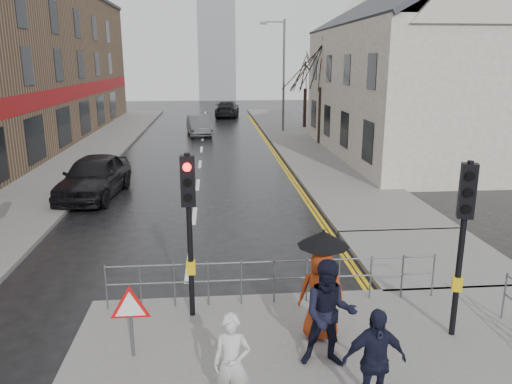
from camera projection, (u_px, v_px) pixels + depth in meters
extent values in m
plane|color=black|center=(183.00, 326.00, 10.16)|extent=(120.00, 120.00, 0.00)
cube|color=#605E5B|center=(100.00, 145.00, 31.75)|extent=(4.00, 44.00, 0.14)
cube|color=#605E5B|center=(296.00, 137.00, 34.78)|extent=(4.00, 40.00, 0.14)
cube|color=#605E5B|center=(429.00, 257.00, 13.58)|extent=(4.00, 4.20, 0.14)
cube|color=beige|center=(416.00, 93.00, 27.62)|extent=(9.00, 16.00, 7.00)
cube|color=gray|center=(216.00, 32.00, 67.72)|extent=(5.00, 5.00, 18.00)
cylinder|color=black|center=(190.00, 237.00, 9.90)|extent=(0.11, 0.11, 3.40)
cube|color=black|center=(188.00, 181.00, 9.61)|extent=(0.28, 0.22, 1.00)
cylinder|color=#FF0C07|center=(187.00, 167.00, 9.40)|extent=(0.16, 0.04, 0.16)
cylinder|color=black|center=(188.00, 183.00, 9.48)|extent=(0.16, 0.04, 0.16)
cylinder|color=black|center=(188.00, 198.00, 9.55)|extent=(0.16, 0.04, 0.16)
cube|color=gold|center=(191.00, 268.00, 10.07)|extent=(0.18, 0.14, 0.28)
cylinder|color=black|center=(461.00, 251.00, 9.17)|extent=(0.11, 0.11, 3.40)
cube|color=black|center=(467.00, 191.00, 8.88)|extent=(0.34, 0.30, 1.00)
cylinder|color=black|center=(470.00, 176.00, 8.67)|extent=(0.16, 0.09, 0.16)
cylinder|color=black|center=(469.00, 193.00, 8.74)|extent=(0.16, 0.09, 0.16)
cylinder|color=black|center=(467.00, 209.00, 8.82)|extent=(0.16, 0.09, 0.16)
cube|color=gold|center=(457.00, 284.00, 9.33)|extent=(0.22, 0.19, 0.28)
cylinder|color=#595B5E|center=(106.00, 287.00, 10.44)|extent=(0.04, 0.04, 1.00)
cylinder|color=#595B5E|center=(433.00, 275.00, 11.04)|extent=(0.04, 0.04, 1.00)
cylinder|color=#595B5E|center=(274.00, 262.00, 10.63)|extent=(7.10, 0.04, 0.04)
cylinder|color=#595B5E|center=(274.00, 279.00, 10.73)|extent=(7.10, 0.04, 0.04)
cylinder|color=#595B5E|center=(504.00, 296.00, 10.07)|extent=(0.04, 0.04, 1.00)
cylinder|color=#595B5E|center=(132.00, 334.00, 8.80)|extent=(0.06, 0.06, 0.85)
cylinder|color=red|center=(130.00, 307.00, 8.66)|extent=(0.80, 0.03, 0.80)
cylinder|color=white|center=(130.00, 308.00, 8.64)|extent=(0.60, 0.03, 0.60)
cylinder|color=#595B5E|center=(284.00, 76.00, 36.59)|extent=(0.16, 0.16, 8.00)
cylinder|color=#595B5E|center=(275.00, 22.00, 35.56)|extent=(1.40, 0.10, 0.10)
cube|color=#595B5E|center=(264.00, 23.00, 35.52)|extent=(0.50, 0.25, 0.18)
cylinder|color=black|center=(320.00, 115.00, 31.51)|extent=(0.26, 0.26, 3.50)
cylinder|color=black|center=(305.00, 108.00, 39.32)|extent=(0.26, 0.26, 3.00)
imported|color=#B9BAB5|center=(232.00, 363.00, 7.35)|extent=(0.63, 0.48, 1.56)
imported|color=black|center=(329.00, 314.00, 8.41)|extent=(1.02, 0.84, 1.91)
imported|color=#953211|center=(321.00, 293.00, 9.31)|extent=(0.94, 0.68, 1.78)
cylinder|color=black|center=(322.00, 288.00, 9.28)|extent=(0.02, 0.02, 1.98)
cone|color=black|center=(323.00, 238.00, 9.03)|extent=(0.96, 0.96, 0.28)
imported|color=black|center=(374.00, 361.00, 7.31)|extent=(0.99, 0.45, 1.66)
imported|color=black|center=(94.00, 176.00, 19.58)|extent=(2.48, 5.09, 1.67)
imported|color=#424546|center=(199.00, 126.00, 36.00)|extent=(2.05, 4.46, 1.42)
imported|color=black|center=(227.00, 109.00, 47.89)|extent=(2.62, 5.40, 1.51)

